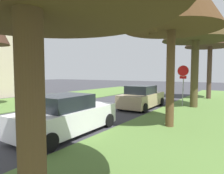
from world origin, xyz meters
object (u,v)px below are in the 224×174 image
parked_sedan_white (67,116)px  parked_sedan_tan (142,97)px  street_tree_right_mid_b (196,15)px  stop_sign_far (183,77)px  street_tree_right_far (211,26)px

parked_sedan_white → parked_sedan_tan: (-0.06, 7.15, 0.00)m
street_tree_right_mid_b → parked_sedan_white: bearing=-108.1°
stop_sign_far → street_tree_right_far: (1.01, 5.77, 4.69)m
stop_sign_far → street_tree_right_far: 7.50m
street_tree_right_far → parked_sedan_white: street_tree_right_far is taller
street_tree_right_mid_b → parked_sedan_tan: (-3.07, -2.04, -5.73)m
parked_sedan_tan → stop_sign_far: bearing=42.9°
stop_sign_far → parked_sedan_white: stop_sign_far is taller
stop_sign_far → parked_sedan_tan: stop_sign_far is taller
street_tree_right_far → stop_sign_far: bearing=-100.0°
stop_sign_far → street_tree_right_mid_b: street_tree_right_mid_b is taller
stop_sign_far → street_tree_right_mid_b: 4.33m
street_tree_right_mid_b → street_tree_right_far: bearing=87.8°
stop_sign_far → parked_sedan_white: size_ratio=0.67×
street_tree_right_mid_b → parked_sedan_white: street_tree_right_mid_b is taller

